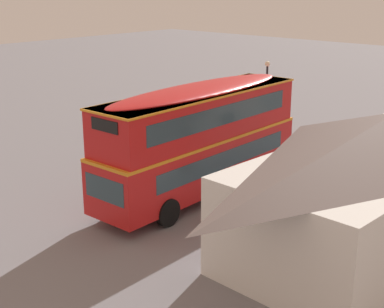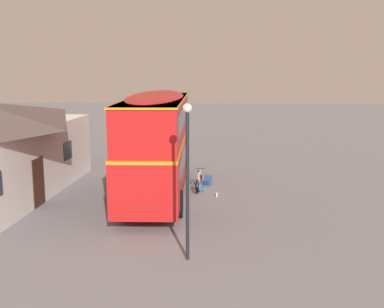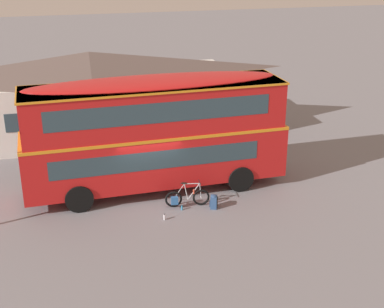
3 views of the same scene
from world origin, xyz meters
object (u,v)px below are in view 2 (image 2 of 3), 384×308
at_px(double_decker_bus, 157,139).
at_px(touring_bicycle, 199,183).
at_px(water_bottle_blue_sports, 204,190).
at_px(street_lamp, 187,166).
at_px(backpack_on_ground, 208,180).
at_px(water_bottle_clear_plastic, 217,195).

relative_size(double_decker_bus, touring_bicycle, 6.07).
bearing_deg(water_bottle_blue_sports, double_decker_bus, 104.57).
bearing_deg(double_decker_bus, street_lamp, -165.90).
xyz_separation_m(backpack_on_ground, street_lamp, (-9.26, 0.46, 2.68)).
xyz_separation_m(touring_bicycle, street_lamp, (-8.24, 0.04, 2.60)).
height_order(backpack_on_ground, water_bottle_blue_sports, backpack_on_ground).
height_order(double_decker_bus, backpack_on_ground, double_decker_bus).
relative_size(double_decker_bus, water_bottle_clear_plastic, 44.50).
relative_size(touring_bicycle, street_lamp, 0.37).
height_order(touring_bicycle, water_bottle_clear_plastic, touring_bicycle).
bearing_deg(street_lamp, touring_bicycle, -0.31).
bearing_deg(double_decker_bus, touring_bicycle, -67.61).
xyz_separation_m(water_bottle_clear_plastic, street_lamp, (-7.19, 0.90, 2.86)).
bearing_deg(street_lamp, water_bottle_clear_plastic, -7.15).
distance_m(backpack_on_ground, water_bottle_clear_plastic, 2.12).
bearing_deg(double_decker_bus, water_bottle_blue_sports, -75.43).
relative_size(water_bottle_clear_plastic, water_bottle_blue_sports, 1.11).
distance_m(water_bottle_clear_plastic, street_lamp, 7.79).
distance_m(touring_bicycle, backpack_on_ground, 1.10).
xyz_separation_m(water_bottle_blue_sports, street_lamp, (-8.01, 0.30, 2.88)).
relative_size(touring_bicycle, water_bottle_clear_plastic, 7.33).
bearing_deg(water_bottle_blue_sports, touring_bicycle, 48.69).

